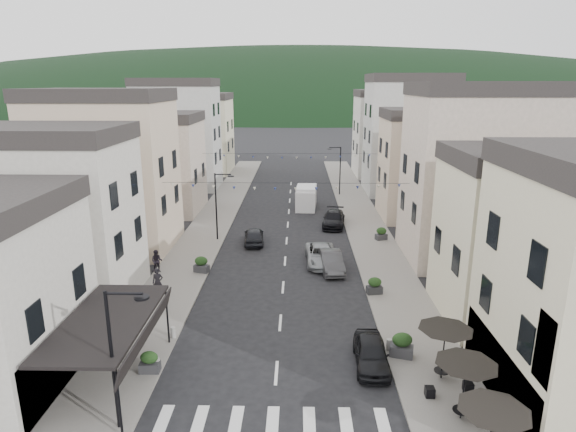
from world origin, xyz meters
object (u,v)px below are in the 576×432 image
parked_car_c (321,255)px  delivery_van (306,197)px  parked_car_e (254,236)px  parked_car_a (371,353)px  parked_car_b (331,261)px  parked_car_d (334,219)px  pedestrian_a (158,282)px  pedestrian_b (157,261)px

parked_car_c → delivery_van: bearing=90.2°
parked_car_e → delivery_van: bearing=-115.6°
parked_car_a → parked_car_b: (-1.13, 12.39, 0.03)m
parked_car_a → parked_car_d: 23.90m
parked_car_b → pedestrian_a: (-11.44, -4.93, 0.35)m
parked_car_b → parked_car_d: size_ratio=0.87×
parked_car_a → pedestrian_b: bearing=142.0°
parked_car_a → parked_car_b: bearing=97.0°
parked_car_a → parked_car_b: parked_car_b is taller
parked_car_c → parked_car_e: parked_car_e is taller
parked_car_c → pedestrian_b: (-12.00, -2.28, 0.26)m
parked_car_e → parked_car_b: bearing=130.5°
parked_car_a → parked_car_e: bearing=113.6°
parked_car_a → parked_car_c: bearing=99.2°
parked_car_a → parked_car_c: (-1.80, 13.80, 0.02)m
delivery_van → pedestrian_b: size_ratio=3.25×
parked_car_e → pedestrian_b: pedestrian_b is taller
parked_car_c → parked_car_a: bearing=-85.4°
delivery_van → parked_car_e: bearing=-106.7°
parked_car_d → pedestrian_b: size_ratio=2.95×
parked_car_a → pedestrian_a: (-12.58, 7.46, 0.38)m
parked_car_b → parked_car_e: 8.77m
parked_car_a → delivery_van: size_ratio=0.73×
parked_car_b → parked_car_d: parked_car_d is taller
parked_car_c → pedestrian_b: size_ratio=2.99×
pedestrian_b → parked_car_c: bearing=7.7°
parked_car_c → pedestrian_a: pedestrian_a is taller
delivery_van → pedestrian_a: (-9.87, -23.61, -0.19)m
parked_car_b → parked_car_c: 1.56m
parked_car_a → pedestrian_a: 14.63m
parked_car_e → delivery_van: (4.70, 12.55, 0.55)m
delivery_van → parked_car_b: bearing=-81.4°
parked_car_d → pedestrian_a: bearing=-119.5°
parked_car_c → parked_car_b: bearing=-67.5°
parked_car_b → parked_car_e: size_ratio=1.05×
pedestrian_b → parked_car_e: bearing=44.6°
parked_car_e → pedestrian_a: pedestrian_a is taller
parked_car_a → parked_car_b: 12.44m
parked_car_c → parked_car_d: (1.66, 10.10, 0.02)m
pedestrian_a → parked_car_c: bearing=19.0°
parked_car_d → pedestrian_b: (-13.66, -12.38, 0.24)m
parked_car_e → pedestrian_a: size_ratio=2.19×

